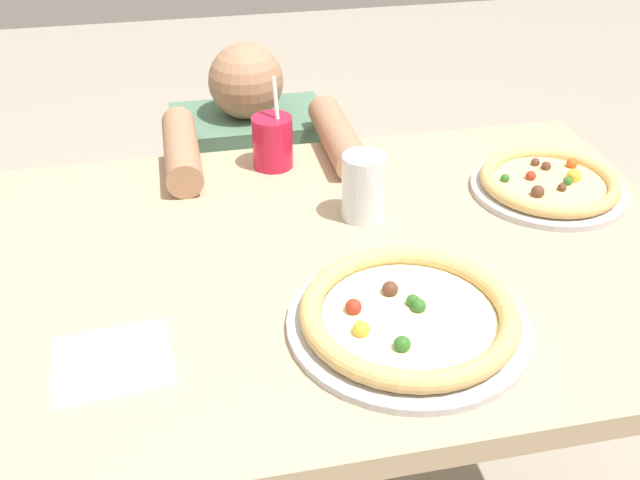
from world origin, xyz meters
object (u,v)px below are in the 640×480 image
at_px(diner_seated, 255,235).
at_px(drink_cup_colored, 271,142).
at_px(pizza_near, 408,316).
at_px(water_cup_clear, 364,186).
at_px(pizza_far, 549,184).

bearing_deg(diner_seated, drink_cup_colored, -86.32).
bearing_deg(diner_seated, pizza_near, -80.63).
bearing_deg(water_cup_clear, diner_seated, 106.72).
height_order(water_cup_clear, diner_seated, diner_seated).
bearing_deg(diner_seated, pizza_far, -42.61).
bearing_deg(pizza_far, water_cup_clear, -177.75).
distance_m(pizza_far, drink_cup_colored, 0.54).
xyz_separation_m(drink_cup_colored, water_cup_clear, (0.13, -0.23, 0.01)).
xyz_separation_m(pizza_near, water_cup_clear, (0.01, 0.31, 0.04)).
distance_m(drink_cup_colored, water_cup_clear, 0.26).
xyz_separation_m(drink_cup_colored, diner_seated, (-0.02, 0.26, -0.38)).
relative_size(drink_cup_colored, water_cup_clear, 1.53).
distance_m(water_cup_clear, diner_seated, 0.64).
height_order(pizza_far, water_cup_clear, water_cup_clear).
bearing_deg(pizza_near, water_cup_clear, 87.39).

